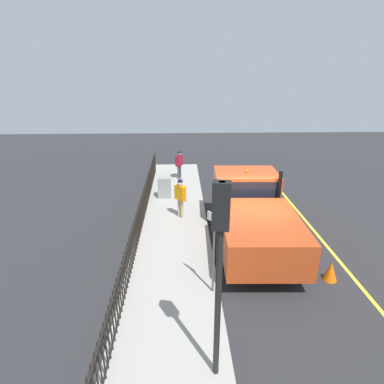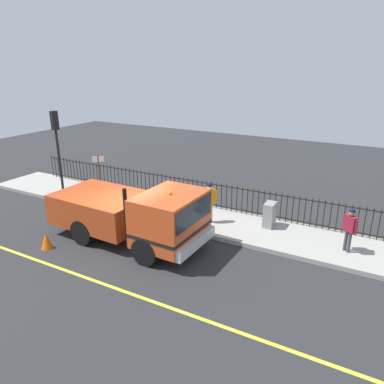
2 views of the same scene
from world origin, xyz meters
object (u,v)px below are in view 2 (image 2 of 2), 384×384
object	(u,v)px
pedestrian_distant	(350,225)
traffic_cone	(46,241)
traffic_light_near	(57,137)
utility_cabinet	(269,215)
work_truck	(137,213)
worker_standing	(209,198)
street_sign	(99,175)

from	to	relation	value
pedestrian_distant	traffic_cone	distance (m)	10.66
traffic_light_near	utility_cabinet	xyz separation A→B (m)	(1.47, -9.84, -2.44)
utility_cabinet	work_truck	bearing A→B (deg)	130.72
worker_standing	street_sign	size ratio (longest dim) A/B	0.69
work_truck	pedestrian_distant	size ratio (longest dim) A/B	3.81
work_truck	worker_standing	size ratio (longest dim) A/B	3.60
traffic_light_near	street_sign	world-z (taller)	traffic_light_near
street_sign	traffic_cone	bearing A→B (deg)	-170.23
utility_cabinet	traffic_cone	size ratio (longest dim) A/B	1.65
utility_cabinet	traffic_cone	distance (m)	8.48
work_truck	traffic_cone	xyz separation A→B (m)	(-1.93, 2.68, -0.91)
worker_standing	utility_cabinet	xyz separation A→B (m)	(0.77, -2.29, -0.54)
utility_cabinet	street_sign	xyz separation A→B (m)	(-1.66, 7.23, 1.03)
traffic_light_near	traffic_cone	xyz separation A→B (m)	(-3.83, -3.24, -2.80)
work_truck	traffic_cone	world-z (taller)	work_truck
traffic_cone	work_truck	bearing A→B (deg)	-54.29
traffic_light_near	utility_cabinet	world-z (taller)	traffic_light_near
work_truck	pedestrian_distant	distance (m)	7.40
worker_standing	street_sign	distance (m)	5.04
traffic_light_near	pedestrian_distant	bearing A→B (deg)	103.65
traffic_cone	worker_standing	bearing A→B (deg)	-43.56
worker_standing	traffic_cone	size ratio (longest dim) A/B	2.82
traffic_cone	traffic_light_near	bearing A→B (deg)	40.22
work_truck	street_sign	xyz separation A→B (m)	(1.72, 3.31, 0.49)
worker_standing	pedestrian_distant	size ratio (longest dim) A/B	1.06
traffic_cone	utility_cabinet	bearing A→B (deg)	-51.23
street_sign	traffic_light_near	bearing A→B (deg)	85.90
utility_cabinet	street_sign	world-z (taller)	street_sign
worker_standing	pedestrian_distant	bearing A→B (deg)	136.08
pedestrian_distant	utility_cabinet	bearing A→B (deg)	25.52
work_truck	street_sign	size ratio (longest dim) A/B	2.48
traffic_light_near	street_sign	distance (m)	2.97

